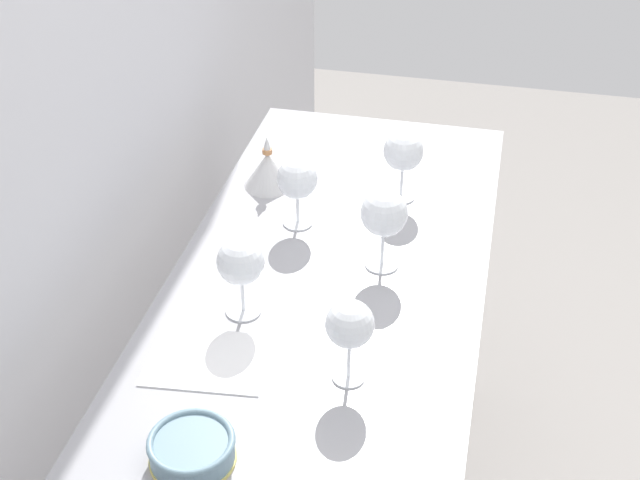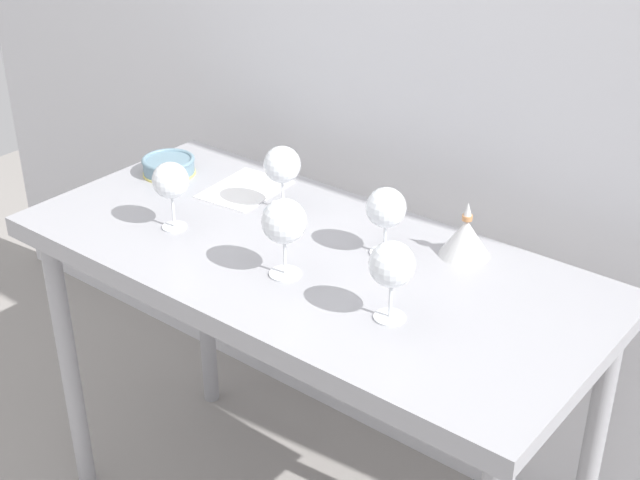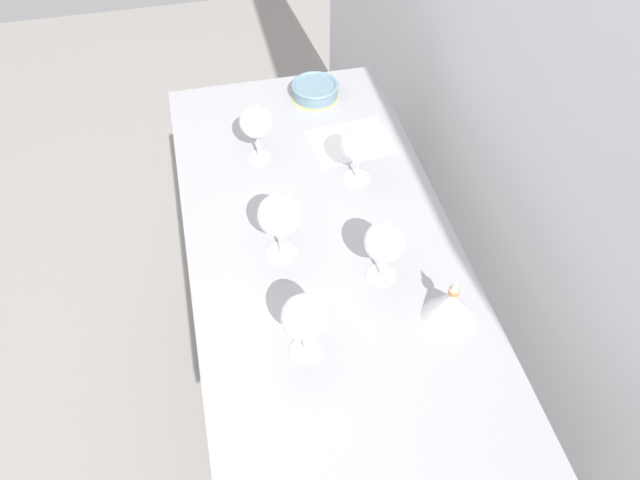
% 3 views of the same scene
% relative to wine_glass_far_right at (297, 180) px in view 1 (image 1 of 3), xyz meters
% --- Properties ---
extents(back_wall, '(3.80, 0.04, 2.60)m').
position_rel_wine_glass_far_right_xyz_m(back_wall, '(-0.14, 0.39, 0.29)').
color(back_wall, silver).
rests_on(back_wall, ground_plane).
extents(steel_counter, '(1.40, 0.65, 0.90)m').
position_rel_wine_glass_far_right_xyz_m(steel_counter, '(-0.14, -0.11, -0.22)').
color(steel_counter, '#9B9BA0').
rests_on(steel_counter, ground_plane).
extents(wine_glass_far_right, '(0.09, 0.09, 0.16)m').
position_rel_wine_glass_far_right_xyz_m(wine_glass_far_right, '(0.00, 0.00, 0.00)').
color(wine_glass_far_right, white).
rests_on(wine_glass_far_right, steel_counter).
extents(wine_glass_near_right, '(0.09, 0.09, 0.17)m').
position_rel_wine_glass_far_right_xyz_m(wine_glass_near_right, '(0.16, -0.21, 0.01)').
color(wine_glass_near_right, white).
rests_on(wine_glass_near_right, steel_counter).
extents(wine_glass_near_center, '(0.10, 0.10, 0.18)m').
position_rel_wine_glass_far_right_xyz_m(wine_glass_near_center, '(-0.12, -0.21, 0.01)').
color(wine_glass_near_center, white).
rests_on(wine_glass_near_center, steel_counter).
extents(wine_glass_far_left, '(0.09, 0.09, 0.17)m').
position_rel_wine_glass_far_right_xyz_m(wine_glass_far_left, '(-0.33, 0.03, 0.00)').
color(wine_glass_far_left, white).
rests_on(wine_glass_far_left, steel_counter).
extents(wine_glass_near_left, '(0.09, 0.09, 0.17)m').
position_rel_wine_glass_far_right_xyz_m(wine_glass_near_left, '(-0.47, -0.21, 0.01)').
color(wine_glass_near_left, white).
rests_on(wine_glass_near_left, steel_counter).
extents(tasting_sheet_upper, '(0.19, 0.24, 0.00)m').
position_rel_wine_glass_far_right_xyz_m(tasting_sheet_upper, '(-0.48, 0.05, -0.11)').
color(tasting_sheet_upper, white).
rests_on(tasting_sheet_upper, steel_counter).
extents(tasting_bowl, '(0.14, 0.14, 0.05)m').
position_rel_wine_glass_far_right_xyz_m(tasting_bowl, '(-0.72, 0.00, -0.09)').
color(tasting_bowl, '#DBCC66').
rests_on(tasting_bowl, steel_counter).
extents(decanter_funnel, '(0.12, 0.12, 0.13)m').
position_rel_wine_glass_far_right_xyz_m(decanter_funnel, '(0.15, 0.11, -0.07)').
color(decanter_funnel, silver).
rests_on(decanter_funnel, steel_counter).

